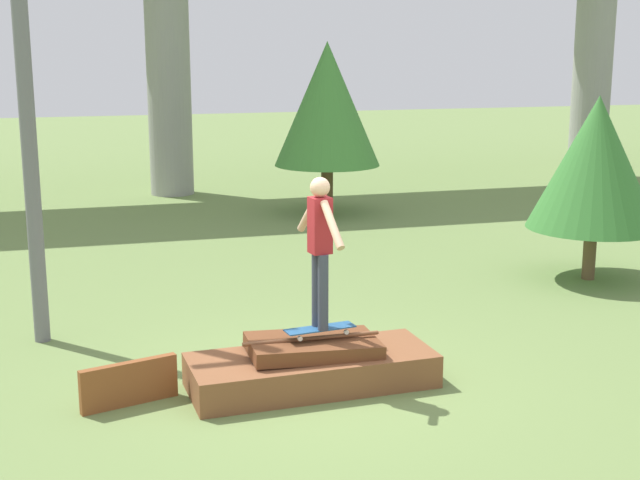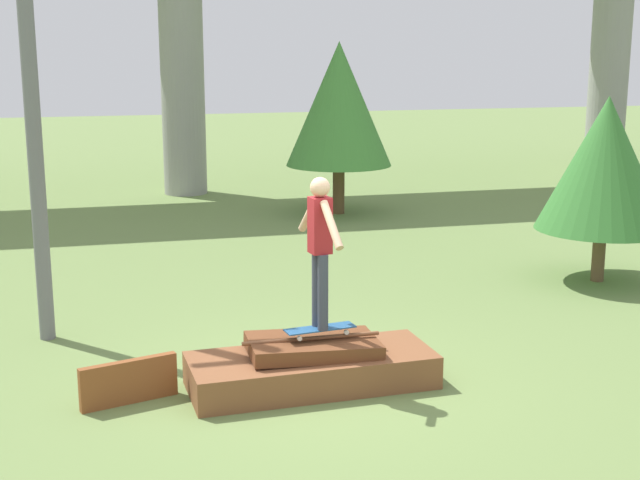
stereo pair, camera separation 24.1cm
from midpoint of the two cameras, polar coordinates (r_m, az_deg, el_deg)
name	(u,v)px [view 1 (the left image)]	position (r m, az deg, el deg)	size (l,w,h in m)	color
ground_plane	(312,386)	(10.26, -1.22, -9.32)	(80.00, 80.00, 0.00)	olive
scrap_pile	(312,366)	(10.18, -1.21, -8.10)	(2.81, 1.19, 0.59)	brown
scrap_plank_loose	(129,384)	(9.91, -12.81, -8.95)	(1.06, 0.40, 0.48)	brown
skateboard	(320,329)	(10.07, -0.69, -5.71)	(0.83, 0.33, 0.09)	#23517F
skater	(320,241)	(9.80, -0.70, -0.09)	(0.25, 1.16, 1.71)	#383D4C
utility_pole	(25,87)	(11.73, -18.92, 9.22)	(1.30, 0.20, 6.31)	slate
tree_behind_left	(327,104)	(20.07, 0.12, 8.68)	(2.38, 2.38, 3.86)	brown
tree_behind_right	(596,163)	(14.98, 16.78, 4.74)	(2.12, 2.12, 3.01)	brown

